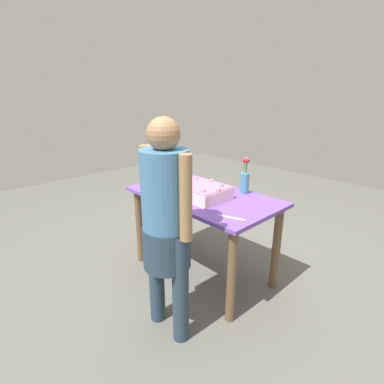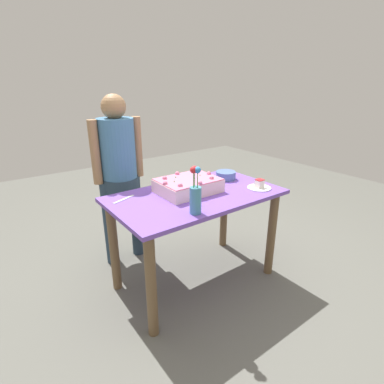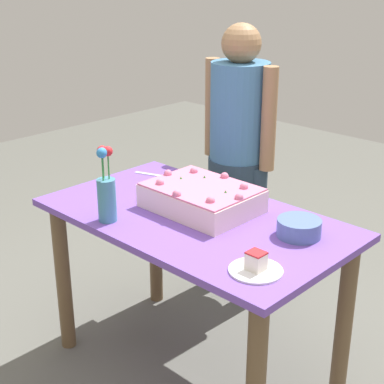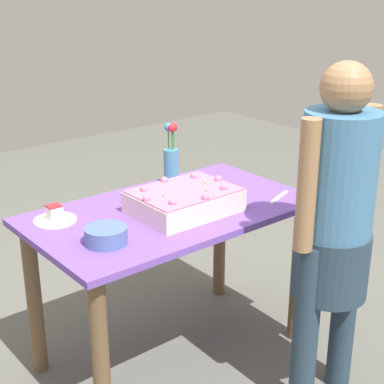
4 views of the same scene
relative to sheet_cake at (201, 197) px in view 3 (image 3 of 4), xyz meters
name	(u,v)px [view 3 (image 3 of 4)]	position (x,y,z in m)	size (l,w,h in m)	color
ground_plane	(194,368)	(-0.02, 0.07, -0.83)	(8.00, 8.00, 0.00)	#5C5C55
dining_table	(194,247)	(-0.02, 0.07, -0.20)	(1.30, 0.74, 0.78)	#6F48AF
sheet_cake	(201,197)	(0.00, 0.00, 0.00)	(0.45, 0.34, 0.13)	#FAD8CE
serving_plate_with_slice	(256,266)	(-0.50, 0.27, -0.03)	(0.19, 0.19, 0.07)	white
cake_knife	(153,175)	(0.47, -0.15, -0.05)	(0.20, 0.02, 0.00)	silver
flower_vase	(106,192)	(0.20, 0.35, 0.07)	(0.08, 0.08, 0.31)	teal
fruit_bowl	(299,228)	(-0.45, -0.07, -0.02)	(0.17, 0.17, 0.07)	#5069A0
person_standing	(238,148)	(0.30, -0.60, 0.02)	(0.45, 0.31, 1.49)	#27394B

